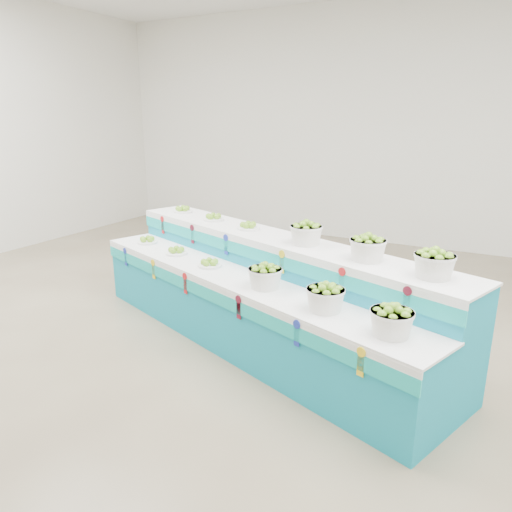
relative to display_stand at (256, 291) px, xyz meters
The scene contains 15 objects.
ground 0.77m from the display_stand, 107.58° to the right, with size 10.00×10.00×0.00m, color brown.
back_wall 4.70m from the display_stand, 92.22° to the left, with size 10.00×10.00×0.00m, color silver.
display_stand is the anchor object (origin of this frame).
plate_lower_left 1.68m from the display_stand, 168.90° to the left, with size 0.23×0.23×0.09m, color white.
plate_lower_mid 1.07m from the display_stand, behind, with size 0.23×0.23×0.09m, color white.
plate_lower_right 0.54m from the display_stand, 167.76° to the right, with size 0.23×0.23×0.09m, color white.
basket_lower_left 0.57m from the display_stand, 52.41° to the right, with size 0.30×0.30×0.22m, color silver, non-canonical shape.
basket_lower_mid 1.16m from the display_stand, 33.32° to the right, with size 0.30×0.30×0.22m, color silver, non-canonical shape.
basket_lower_right 1.72m from the display_stand, 28.75° to the right, with size 0.30×0.30×0.22m, color silver, non-canonical shape.
plate_upper_left 1.75m from the display_stand, 151.09° to the left, with size 0.23×0.23×0.09m, color white.
plate_upper_mid 1.18m from the display_stand, 145.73° to the left, with size 0.23×0.23×0.09m, color white.
plate_upper_right 0.73m from the display_stand, 127.76° to the left, with size 0.23×0.23×0.09m, color white.
basket_upper_left 0.78m from the display_stand, 12.41° to the left, with size 0.30×0.30×0.22m, color silver, non-canonical shape.
basket_upper_mid 1.27m from the display_stand, ahead, with size 0.30×0.30×0.22m, color silver, non-canonical shape.
basket_upper_right 1.80m from the display_stand, 11.26° to the right, with size 0.30×0.30×0.22m, color silver, non-canonical shape.
Camera 1 is at (2.25, -3.34, 2.16)m, focal length 33.57 mm.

